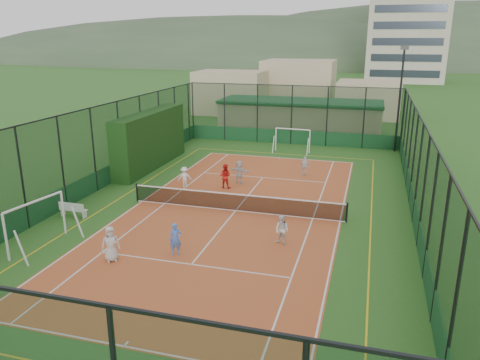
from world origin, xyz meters
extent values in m
plane|color=#2F6021|center=(0.00, 0.00, 0.00)|extent=(300.00, 300.00, 0.00)
cube|color=#BD5B2A|center=(0.00, 0.00, 0.01)|extent=(11.17, 23.97, 0.01)
cube|color=beige|center=(12.00, 82.00, 15.00)|extent=(15.00, 12.00, 30.00)
cube|color=black|center=(-8.30, 6.96, 1.96)|extent=(1.34, 8.94, 3.91)
imported|color=silver|center=(-3.30, -6.98, 0.76)|extent=(0.88, 0.82, 1.51)
imported|color=#4D7BDB|center=(-0.98, -5.68, 0.71)|extent=(0.61, 0.54, 1.40)
imported|color=white|center=(3.17, -3.48, 0.70)|extent=(0.82, 0.75, 1.37)
imported|color=white|center=(-4.17, 3.10, 0.65)|extent=(0.96, 0.86, 1.29)
imported|color=silver|center=(2.59, 7.61, 0.67)|extent=(0.81, 0.43, 1.32)
imported|color=silver|center=(-1.16, 4.82, 0.75)|extent=(1.43, 0.72, 1.47)
imported|color=red|center=(-1.74, 3.65, 0.76)|extent=(0.74, 0.58, 1.50)
sphere|color=#CCE033|center=(3.35, 2.09, 0.04)|extent=(0.07, 0.07, 0.07)
sphere|color=#CCE033|center=(1.95, 0.92, 0.04)|extent=(0.07, 0.07, 0.07)
sphere|color=#CCE033|center=(1.41, 1.99, 0.04)|extent=(0.07, 0.07, 0.07)
sphere|color=#CCE033|center=(1.66, 1.72, 0.04)|extent=(0.07, 0.07, 0.07)
sphere|color=#CCE033|center=(-0.89, 0.72, 0.04)|extent=(0.07, 0.07, 0.07)
sphere|color=#CCE033|center=(-2.29, 0.67, 0.04)|extent=(0.07, 0.07, 0.07)
camera|label=1|loc=(6.60, -22.42, 8.90)|focal=35.00mm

